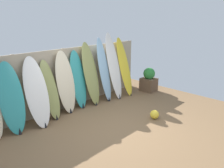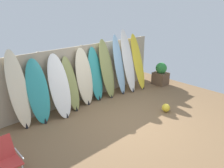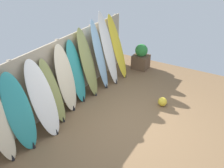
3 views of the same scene
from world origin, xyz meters
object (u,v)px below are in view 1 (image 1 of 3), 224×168
(beach_ball, at_px, (155,115))
(surfboard_olive_6, at_px, (91,74))
(surfboard_teal_5, at_px, (78,80))
(surfboard_white_2, at_px, (37,93))
(surfboard_white_8, at_px, (114,66))
(planter_box, at_px, (149,80))
(surfboard_cream_4, at_px, (66,83))
(surfboard_olive_3, at_px, (50,91))
(surfboard_teal_1, at_px, (11,99))
(surfboard_skyblue_7, at_px, (104,70))
(surfboard_yellow_9, at_px, (124,67))

(beach_ball, bearing_deg, surfboard_olive_6, 102.96)
(surfboard_teal_5, xyz_separation_m, beach_ball, (0.90, -2.14, -0.73))
(surfboard_white_2, bearing_deg, surfboard_white_8, -0.13)
(surfboard_olive_6, relative_size, planter_box, 2.22)
(beach_ball, bearing_deg, planter_box, 38.90)
(surfboard_cream_4, bearing_deg, surfboard_olive_3, -177.72)
(surfboard_olive_6, height_order, surfboard_white_8, surfboard_white_8)
(surfboard_teal_1, height_order, planter_box, surfboard_teal_1)
(surfboard_teal_5, bearing_deg, surfboard_skyblue_7, -7.28)
(surfboard_teal_5, distance_m, surfboard_olive_6, 0.45)
(surfboard_cream_4, relative_size, surfboard_olive_6, 0.92)
(surfboard_olive_6, height_order, beach_ball, surfboard_olive_6)
(surfboard_teal_5, xyz_separation_m, surfboard_olive_6, (0.43, -0.07, 0.12))
(surfboard_teal_5, bearing_deg, surfboard_olive_3, -176.51)
(surfboard_teal_5, bearing_deg, surfboard_white_2, -173.24)
(surfboard_teal_1, height_order, surfboard_cream_4, surfboard_cream_4)
(surfboard_teal_5, height_order, beach_ball, surfboard_teal_5)
(surfboard_teal_1, relative_size, surfboard_skyblue_7, 0.83)
(surfboard_teal_1, distance_m, surfboard_white_2, 0.60)
(surfboard_olive_6, bearing_deg, beach_ball, -77.04)
(surfboard_teal_1, height_order, beach_ball, surfboard_teal_1)
(surfboard_cream_4, xyz_separation_m, surfboard_olive_6, (0.91, -0.03, 0.09))
(surfboard_white_2, distance_m, surfboard_teal_5, 1.44)
(surfboard_yellow_9, height_order, planter_box, surfboard_yellow_9)
(surfboard_olive_3, relative_size, planter_box, 1.82)
(surfboard_yellow_9, bearing_deg, surfboard_teal_5, 173.48)
(beach_ball, bearing_deg, surfboard_yellow_9, 63.85)
(planter_box, height_order, beach_ball, planter_box)
(surfboard_olive_3, height_order, surfboard_white_8, surfboard_white_8)
(surfboard_yellow_9, bearing_deg, surfboard_skyblue_7, 174.29)
(surfboard_white_2, height_order, surfboard_cream_4, surfboard_cream_4)
(surfboard_teal_1, bearing_deg, surfboard_skyblue_7, -0.56)
(surfboard_teal_1, bearing_deg, planter_box, -6.71)
(surfboard_olive_6, relative_size, beach_ball, 8.09)
(surfboard_olive_3, bearing_deg, surfboard_yellow_9, -3.04)
(surfboard_teal_1, bearing_deg, surfboard_yellow_9, -1.76)
(surfboard_teal_1, relative_size, surfboard_yellow_9, 0.86)
(surfboard_cream_4, xyz_separation_m, surfboard_teal_5, (0.48, 0.04, -0.03))
(surfboard_teal_5, distance_m, surfboard_yellow_9, 1.87)
(surfboard_teal_1, relative_size, surfboard_white_2, 0.98)
(surfboard_cream_4, bearing_deg, surfboard_teal_5, 4.77)
(surfboard_teal_1, height_order, surfboard_olive_6, surfboard_olive_6)
(surfboard_olive_6, xyz_separation_m, surfboard_yellow_9, (1.42, -0.14, 0.02))
(planter_box, bearing_deg, surfboard_teal_1, 173.29)
(surfboard_olive_3, relative_size, surfboard_cream_4, 0.89)
(surfboard_white_8, bearing_deg, surfboard_teal_5, 172.58)
(planter_box, bearing_deg, surfboard_teal_5, 166.61)
(surfboard_teal_5, xyz_separation_m, surfboard_yellow_9, (1.85, -0.21, 0.14))
(surfboard_yellow_9, bearing_deg, surfboard_teal_1, 178.24)
(surfboard_white_8, xyz_separation_m, planter_box, (1.39, -0.48, -0.67))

